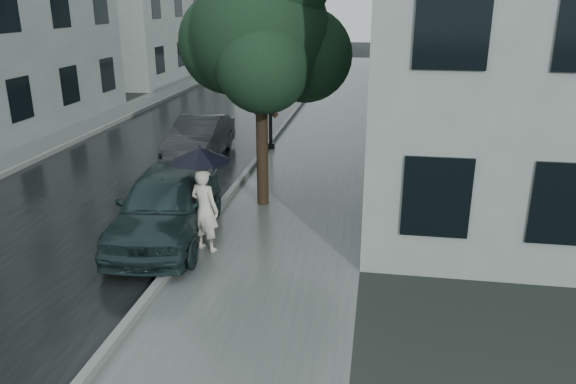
% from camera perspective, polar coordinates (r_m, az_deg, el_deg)
% --- Properties ---
extents(ground, '(120.00, 120.00, 0.00)m').
position_cam_1_polar(ground, '(9.90, -4.94, -11.14)').
color(ground, black).
rests_on(ground, ground).
extents(sidewalk, '(3.50, 60.00, 0.01)m').
position_cam_1_polar(sidewalk, '(20.96, 3.71, 5.39)').
color(sidewalk, slate).
rests_on(sidewalk, ground).
extents(kerb_near, '(0.15, 60.00, 0.15)m').
position_cam_1_polar(kerb_near, '(21.19, -1.23, 5.77)').
color(kerb_near, slate).
rests_on(kerb_near, ground).
extents(asphalt_road, '(6.85, 60.00, 0.00)m').
position_cam_1_polar(asphalt_road, '(22.10, -10.23, 5.84)').
color(asphalt_road, black).
rests_on(asphalt_road, ground).
extents(kerb_far, '(0.15, 60.00, 0.15)m').
position_cam_1_polar(kerb_far, '(23.47, -18.38, 6.12)').
color(kerb_far, slate).
rests_on(kerb_far, ground).
extents(sidewalk_far, '(1.70, 60.00, 0.01)m').
position_cam_1_polar(sidewalk_far, '(23.93, -20.34, 5.96)').
color(sidewalk_far, '#4C5451').
rests_on(sidewalk_far, ground).
extents(building_near, '(7.02, 36.00, 9.00)m').
position_cam_1_polar(building_near, '(27.96, 16.81, 17.42)').
color(building_near, '#8D9A94').
rests_on(building_near, ground).
extents(building_far_b, '(7.02, 18.00, 8.00)m').
position_cam_1_polar(building_far_b, '(41.48, -14.00, 17.29)').
color(building_far_b, '#8D9A94').
rests_on(building_far_b, ground).
extents(pedestrian, '(0.75, 0.63, 1.76)m').
position_cam_1_polar(pedestrian, '(11.57, -8.45, -1.79)').
color(pedestrian, beige).
rests_on(pedestrian, sidewalk).
extents(umbrella, '(1.37, 1.37, 1.30)m').
position_cam_1_polar(umbrella, '(11.25, -8.91, 3.78)').
color(umbrella, black).
rests_on(umbrella, ground).
extents(street_tree, '(4.24, 3.85, 6.30)m').
position_cam_1_polar(street_tree, '(13.61, -2.70, 15.99)').
color(street_tree, '#332619').
rests_on(street_tree, ground).
extents(lamp_post, '(0.85, 0.33, 5.38)m').
position_cam_1_polar(lamp_post, '(19.08, -2.30, 13.40)').
color(lamp_post, black).
rests_on(lamp_post, ground).
extents(car_near, '(2.29, 4.70, 1.54)m').
position_cam_1_polar(car_near, '(12.35, -12.20, -1.21)').
color(car_near, '#1C2E2F').
rests_on(car_near, ground).
extents(car_far, '(1.53, 4.11, 1.34)m').
position_cam_1_polar(car_far, '(18.51, -8.96, 5.48)').
color(car_far, '#242529').
rests_on(car_far, ground).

